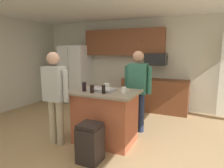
% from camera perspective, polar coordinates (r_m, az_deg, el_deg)
% --- Properties ---
extents(floor, '(7.04, 7.04, 0.00)m').
position_cam_1_polar(floor, '(3.80, -5.87, -16.76)').
color(floor, tan).
rests_on(floor, ground).
extents(back_wall, '(6.40, 0.10, 2.60)m').
position_cam_1_polar(back_wall, '(5.99, 7.62, 5.91)').
color(back_wall, beige).
rests_on(back_wall, ground).
extents(cabinet_run_upper, '(2.40, 0.38, 0.75)m').
position_cam_1_polar(cabinet_run_upper, '(5.93, 3.40, 11.98)').
color(cabinet_run_upper, brown).
extents(cabinet_run_lower, '(1.80, 0.63, 0.90)m').
position_cam_1_polar(cabinet_run_lower, '(5.66, 12.30, -3.16)').
color(cabinet_run_lower, brown).
rests_on(cabinet_run_lower, ground).
extents(refrigerator, '(0.87, 0.76, 1.85)m').
position_cam_1_polar(refrigerator, '(6.54, -10.61, 2.84)').
color(refrigerator, white).
rests_on(refrigerator, ground).
extents(microwave_over_range, '(0.56, 0.40, 0.32)m').
position_cam_1_polar(microwave_over_range, '(5.55, 12.72, 7.00)').
color(microwave_over_range, black).
extents(kitchen_island, '(1.19, 0.85, 0.97)m').
position_cam_1_polar(kitchen_island, '(3.68, -1.97, -9.34)').
color(kitchen_island, '#AD5638').
rests_on(kitchen_island, ground).
extents(person_guest_left, '(0.57, 0.22, 1.67)m').
position_cam_1_polar(person_guest_left, '(3.60, -16.32, -2.36)').
color(person_guest_left, tan).
rests_on(person_guest_left, ground).
extents(person_guest_by_door, '(0.57, 0.22, 1.69)m').
position_cam_1_polar(person_guest_by_door, '(4.05, 7.49, -0.57)').
color(person_guest_by_door, '#232D4C').
rests_on(person_guest_by_door, ground).
extents(tumbler_amber, '(0.06, 0.06, 0.14)m').
position_cam_1_polar(tumbler_amber, '(3.32, -2.48, -1.60)').
color(tumbler_amber, black).
rests_on(tumbler_amber, kitchen_island).
extents(glass_dark_ale, '(0.07, 0.07, 0.14)m').
position_cam_1_polar(glass_dark_ale, '(3.40, -5.85, -1.44)').
color(glass_dark_ale, black).
rests_on(glass_dark_ale, kitchen_island).
extents(glass_stout_tall, '(0.07, 0.07, 0.16)m').
position_cam_1_polar(glass_stout_tall, '(3.55, -8.11, -0.76)').
color(glass_stout_tall, black).
rests_on(glass_stout_tall, kitchen_island).
extents(mug_ceramic_white, '(0.13, 0.09, 0.10)m').
position_cam_1_polar(mug_ceramic_white, '(3.39, 3.48, -1.74)').
color(mug_ceramic_white, white).
rests_on(mug_ceramic_white, kitchen_island).
extents(mug_blue_stoneware, '(0.13, 0.09, 0.10)m').
position_cam_1_polar(mug_blue_stoneware, '(3.79, -1.50, -0.53)').
color(mug_blue_stoneware, white).
rests_on(mug_blue_stoneware, kitchen_island).
extents(serving_tray, '(0.44, 0.30, 0.04)m').
position_cam_1_polar(serving_tray, '(3.56, -2.81, -1.65)').
color(serving_tray, '#B7B7BC').
rests_on(serving_tray, kitchen_island).
extents(trash_bin, '(0.34, 0.34, 0.61)m').
position_cam_1_polar(trash_bin, '(3.14, -6.39, -16.64)').
color(trash_bin, black).
rests_on(trash_bin, ground).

